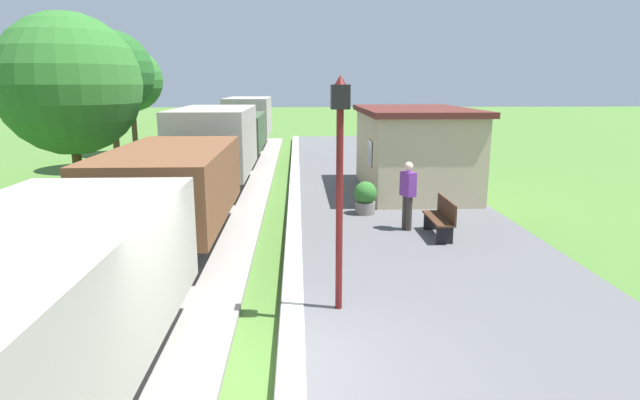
% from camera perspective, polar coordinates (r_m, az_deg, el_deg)
% --- Properties ---
extents(ground_plane, '(160.00, 160.00, 0.00)m').
position_cam_1_polar(ground_plane, '(7.15, -6.51, -19.87)').
color(ground_plane, '#47702D').
extents(platform_slab, '(6.00, 60.00, 0.25)m').
position_cam_1_polar(platform_slab, '(7.56, 19.73, -17.53)').
color(platform_slab, '#565659').
rests_on(platform_slab, ground).
extents(platform_edge_stripe, '(0.36, 60.00, 0.01)m').
position_cam_1_polar(platform_edge_stripe, '(7.00, -3.13, -18.14)').
color(platform_edge_stripe, silver).
rests_on(platform_edge_stripe, platform_slab).
extents(track_ballast, '(3.80, 60.00, 0.12)m').
position_cam_1_polar(track_ballast, '(7.67, -25.71, -18.20)').
color(track_ballast, gray).
rests_on(track_ballast, ground).
extents(rail_near, '(0.07, 60.00, 0.14)m').
position_cam_1_polar(rail_near, '(7.36, -20.39, -17.89)').
color(rail_near, slate).
rests_on(rail_near, track_ballast).
extents(rail_far, '(0.07, 60.00, 0.14)m').
position_cam_1_polar(rail_far, '(7.91, -30.81, -16.72)').
color(rail_far, slate).
rests_on(rail_far, track_ballast).
extents(freight_train, '(2.50, 32.60, 2.72)m').
position_cam_1_polar(freight_train, '(19.63, -11.04, 5.66)').
color(freight_train, gray).
rests_on(freight_train, rail_near).
extents(station_hut, '(3.50, 5.80, 2.78)m').
position_cam_1_polar(station_hut, '(17.90, 10.14, 5.45)').
color(station_hut, tan).
rests_on(station_hut, platform_slab).
extents(bench_near_hut, '(0.42, 1.50, 0.91)m').
position_cam_1_polar(bench_near_hut, '(12.73, 13.08, -1.84)').
color(bench_near_hut, '#422819').
rests_on(bench_near_hut, platform_slab).
extents(person_waiting, '(0.37, 0.44, 1.71)m').
position_cam_1_polar(person_waiting, '(13.06, 9.55, 0.76)').
color(person_waiting, '#38332D').
rests_on(person_waiting, platform_slab).
extents(potted_planter, '(0.64, 0.64, 0.92)m').
position_cam_1_polar(potted_planter, '(14.62, 4.96, 0.31)').
color(potted_planter, slate).
rests_on(potted_planter, platform_slab).
extents(lamp_post_near, '(0.28, 0.28, 3.70)m').
position_cam_1_polar(lamp_post_near, '(8.00, 2.18, 5.23)').
color(lamp_post_near, '#591414').
rests_on(lamp_post_near, platform_slab).
extents(tree_trackside_far, '(4.22, 4.22, 5.90)m').
position_cam_1_polar(tree_trackside_far, '(17.67, -25.66, 11.27)').
color(tree_trackside_far, '#4C3823').
rests_on(tree_trackside_far, ground).
extents(tree_field_left, '(3.67, 3.67, 6.08)m').
position_cam_1_polar(tree_field_left, '(24.96, -21.88, 12.68)').
color(tree_field_left, '#4C3823').
rests_on(tree_field_left, ground).
extents(tree_field_distant, '(3.30, 3.30, 5.64)m').
position_cam_1_polar(tree_field_distant, '(29.95, -19.94, 12.18)').
color(tree_field_distant, '#4C3823').
rests_on(tree_field_distant, ground).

